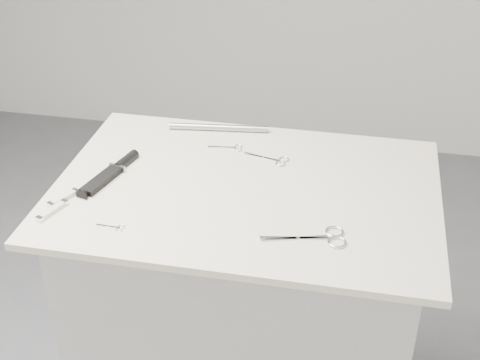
% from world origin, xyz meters
% --- Properties ---
extents(plinth, '(0.90, 0.60, 0.90)m').
position_xyz_m(plinth, '(0.00, 0.00, 0.45)').
color(plinth, '#B1B1AF').
rests_on(plinth, ground).
extents(display_board, '(1.00, 0.70, 0.02)m').
position_xyz_m(display_board, '(0.00, 0.00, 0.91)').
color(display_board, beige).
rests_on(display_board, plinth).
extents(large_shears, '(0.20, 0.10, 0.01)m').
position_xyz_m(large_shears, '(0.22, -0.18, 0.92)').
color(large_shears, silver).
rests_on(large_shears, display_board).
extents(embroidery_scissors_a, '(0.13, 0.06, 0.00)m').
position_xyz_m(embroidery_scissors_a, '(0.05, 0.15, 0.92)').
color(embroidery_scissors_a, silver).
rests_on(embroidery_scissors_a, display_board).
extents(embroidery_scissors_b, '(0.10, 0.04, 0.00)m').
position_xyz_m(embroidery_scissors_b, '(-0.08, 0.20, 0.92)').
color(embroidery_scissors_b, silver).
rests_on(embroidery_scissors_b, display_board).
extents(tiny_scissors, '(0.07, 0.03, 0.00)m').
position_xyz_m(tiny_scissors, '(-0.27, -0.24, 0.92)').
color(tiny_scissors, silver).
rests_on(tiny_scissors, display_board).
extents(sheathed_knife, '(0.09, 0.23, 0.03)m').
position_xyz_m(sheathed_knife, '(-0.36, -0.00, 0.93)').
color(sheathed_knife, black).
rests_on(sheathed_knife, display_board).
extents(pocket_knife_a, '(0.06, 0.09, 0.01)m').
position_xyz_m(pocket_knife_a, '(-0.44, -0.15, 0.93)').
color(pocket_knife_a, beige).
rests_on(pocket_knife_a, display_board).
extents(pocket_knife_b, '(0.05, 0.10, 0.01)m').
position_xyz_m(pocket_knife_b, '(-0.45, -0.21, 0.93)').
color(pocket_knife_b, beige).
rests_on(pocket_knife_b, display_board).
extents(metal_rail, '(0.30, 0.05, 0.02)m').
position_xyz_m(metal_rail, '(-0.14, 0.30, 0.93)').
color(metal_rail, gray).
rests_on(metal_rail, display_board).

